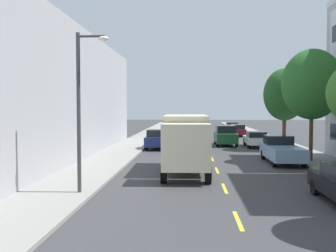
% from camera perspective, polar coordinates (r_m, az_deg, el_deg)
% --- Properties ---
extents(ground_plane, '(160.00, 160.00, 0.00)m').
position_cam_1_polar(ground_plane, '(35.65, 5.78, -3.13)').
color(ground_plane, '#38383A').
extents(sidewalk_left, '(3.20, 120.00, 0.14)m').
position_cam_1_polar(sidewalk_left, '(34.07, -6.11, -3.29)').
color(sidewalk_left, gray).
rests_on(sidewalk_left, ground_plane).
extents(sidewalk_right, '(3.20, 120.00, 0.14)m').
position_cam_1_polar(sidewalk_right, '(34.71, 17.74, -3.29)').
color(sidewalk_right, gray).
rests_on(sidewalk_right, ground_plane).
extents(lane_centerline_dashes, '(0.14, 47.20, 0.01)m').
position_cam_1_polar(lane_centerline_dashes, '(30.19, 6.23, -4.19)').
color(lane_centerline_dashes, yellow).
rests_on(lane_centerline_dashes, ground_plane).
extents(apartment_block_opposite, '(10.00, 36.00, 8.98)m').
position_cam_1_polar(apartment_block_opposite, '(28.20, -22.30, 4.27)').
color(apartment_block_opposite, '#A8A8AD').
rests_on(apartment_block_opposite, ground_plane).
extents(street_tree_third, '(3.91, 3.91, 7.32)m').
position_cam_1_polar(street_tree_third, '(27.28, 20.33, 5.73)').
color(street_tree_third, '#47331E').
rests_on(street_tree_third, sidewalk_right).
extents(street_tree_farthest, '(3.52, 3.52, 6.80)m').
position_cam_1_polar(street_tree_farthest, '(34.38, 16.71, 4.42)').
color(street_tree_farthest, '#47331E').
rests_on(street_tree_farthest, sidewalk_right).
extents(street_lamp, '(1.35, 0.28, 6.52)m').
position_cam_1_polar(street_lamp, '(16.26, -12.44, 3.74)').
color(street_lamp, '#38383D').
rests_on(street_lamp, sidewalk_left).
extents(delivery_box_truck, '(2.53, 7.66, 3.18)m').
position_cam_1_polar(delivery_box_truck, '(21.60, 2.60, -2.04)').
color(delivery_box_truck, beige).
rests_on(delivery_box_truck, ground_plane).
extents(parked_pickup_sky, '(2.01, 5.30, 1.73)m').
position_cam_1_polar(parked_pickup_sky, '(26.67, 16.29, -3.41)').
color(parked_pickup_sky, '#7A9EC6').
rests_on(parked_pickup_sky, ground_plane).
extents(parked_sedan_white, '(1.83, 4.51, 1.43)m').
position_cam_1_polar(parked_sedan_white, '(36.70, 12.75, -1.85)').
color(parked_sedan_white, silver).
rests_on(parked_sedan_white, ground_plane).
extents(parked_pickup_teal, '(2.15, 5.35, 1.73)m').
position_cam_1_polar(parked_pickup_teal, '(56.83, 0.42, -0.11)').
color(parked_pickup_teal, '#195B60').
rests_on(parked_pickup_teal, ground_plane).
extents(parked_pickup_navy, '(2.15, 5.36, 1.73)m').
position_cam_1_polar(parked_pickup_navy, '(34.40, -1.31, -1.95)').
color(parked_pickup_navy, navy).
rests_on(parked_pickup_navy, ground_plane).
extents(parked_hatchback_champagne, '(1.83, 4.04, 1.50)m').
position_cam_1_polar(parked_hatchback_champagne, '(57.03, 9.32, -0.20)').
color(parked_hatchback_champagne, tan).
rests_on(parked_hatchback_champagne, ground_plane).
extents(parked_wagon_burgundy, '(1.96, 4.75, 1.50)m').
position_cam_1_polar(parked_wagon_burgundy, '(50.12, 10.12, -0.55)').
color(parked_wagon_burgundy, maroon).
rests_on(parked_wagon_burgundy, ground_plane).
extents(moving_forest_sedan, '(1.95, 4.80, 1.93)m').
position_cam_1_polar(moving_forest_sedan, '(37.61, 8.40, -1.34)').
color(moving_forest_sedan, '#194C28').
rests_on(moving_forest_sedan, ground_plane).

